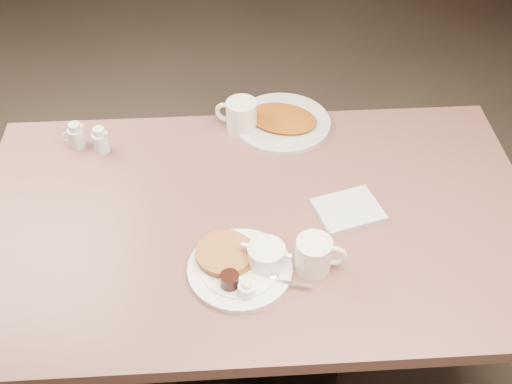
{
  "coord_description": "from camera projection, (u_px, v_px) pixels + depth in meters",
  "views": [
    {
      "loc": [
        -0.07,
        -1.16,
        1.96
      ],
      "look_at": [
        0.0,
        0.02,
        0.82
      ],
      "focal_mm": 44.37,
      "sensor_mm": 36.0,
      "label": 1
    }
  ],
  "objects": [
    {
      "name": "creamer_right",
      "position": [
        100.0,
        140.0,
        1.85
      ],
      "size": [
        0.06,
        0.06,
        0.08
      ],
      "color": "silver",
      "rests_on": "diner_table"
    },
    {
      "name": "coffee_mug_far",
      "position": [
        240.0,
        116.0,
        1.91
      ],
      "size": [
        0.14,
        0.12,
        0.1
      ],
      "color": "#F0E9CC",
      "rests_on": "diner_table"
    },
    {
      "name": "hash_plate",
      "position": [
        282.0,
        121.0,
        1.96
      ],
      "size": [
        0.39,
        0.39,
        0.04
      ],
      "color": "#B8B7B3",
      "rests_on": "diner_table"
    },
    {
      "name": "creamer_left",
      "position": [
        76.0,
        136.0,
        1.87
      ],
      "size": [
        0.07,
        0.06,
        0.08
      ],
      "color": "silver",
      "rests_on": "diner_table"
    },
    {
      "name": "main_plate",
      "position": [
        243.0,
        263.0,
        1.53
      ],
      "size": [
        0.34,
        0.33,
        0.07
      ],
      "color": "white",
      "rests_on": "diner_table"
    },
    {
      "name": "napkin",
      "position": [
        348.0,
        210.0,
        1.68
      ],
      "size": [
        0.2,
        0.17,
        0.02
      ],
      "color": "beige",
      "rests_on": "diner_table"
    },
    {
      "name": "diner_table",
      "position": [
        256.0,
        258.0,
        1.8
      ],
      "size": [
        1.5,
        0.9,
        0.75
      ],
      "color": "#84564C",
      "rests_on": "ground"
    },
    {
      "name": "coffee_mug_near",
      "position": [
        315.0,
        255.0,
        1.52
      ],
      "size": [
        0.13,
        0.1,
        0.09
      ],
      "color": "white",
      "rests_on": "diner_table"
    }
  ]
}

